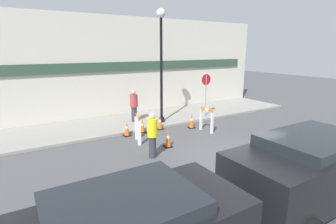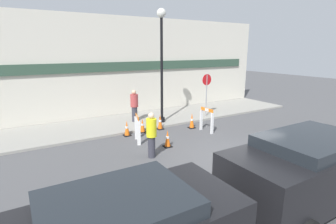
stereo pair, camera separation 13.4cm
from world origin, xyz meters
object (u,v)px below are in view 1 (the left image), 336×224
at_px(stop_sign, 206,88).
at_px(parked_car_1, 311,166).
at_px(streetlamp_post, 161,52).
at_px(person_pedestrian, 134,105).
at_px(person_worker, 152,134).

xyz_separation_m(stop_sign, parked_car_1, (-3.14, -7.81, -0.66)).
xyz_separation_m(streetlamp_post, person_pedestrian, (-1.15, 0.82, -2.65)).
relative_size(person_pedestrian, parked_car_1, 0.36).
bearing_deg(stop_sign, person_worker, 31.94).
bearing_deg(streetlamp_post, parked_car_1, -93.33).
distance_m(streetlamp_post, person_pedestrian, 3.00).
bearing_deg(parked_car_1, stop_sign, 68.11).
bearing_deg(stop_sign, parked_car_1, 66.92).
distance_m(stop_sign, parked_car_1, 8.44).
xyz_separation_m(person_worker, parked_car_1, (1.95, -4.49, 0.13)).
height_order(person_pedestrian, parked_car_1, parked_car_1).
bearing_deg(stop_sign, person_pedestrian, -16.38).
height_order(person_worker, parked_car_1, parked_car_1).
xyz_separation_m(stop_sign, person_worker, (-5.09, -3.32, -0.79)).
distance_m(person_worker, parked_car_1, 4.90).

